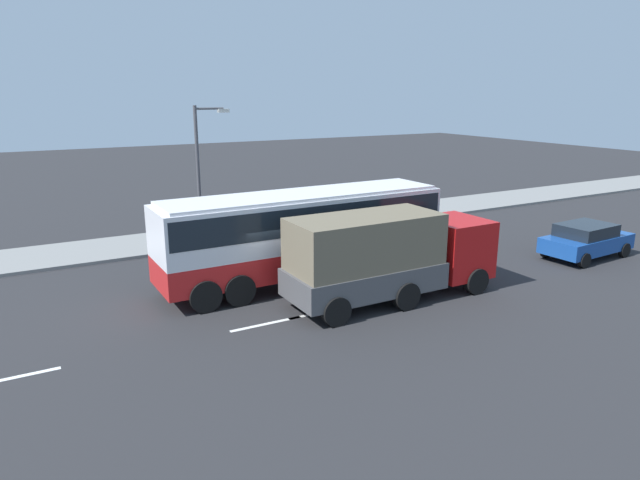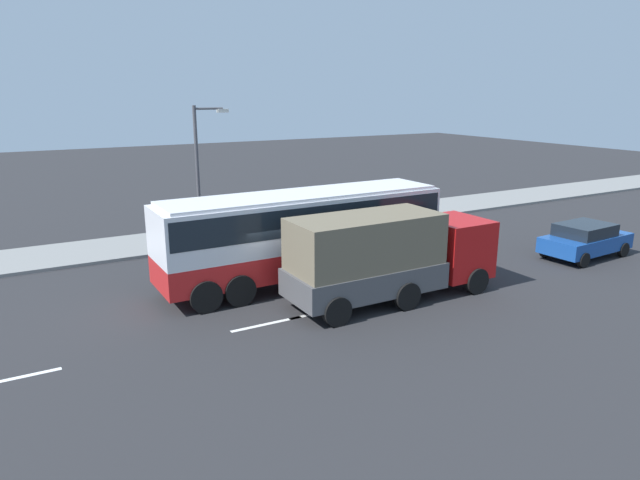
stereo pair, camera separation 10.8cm
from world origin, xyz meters
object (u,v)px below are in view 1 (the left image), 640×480
coach_bus (304,227)px  pedestrian_near_curb (341,206)px  pedestrian_at_crossing (186,218)px  cargo_truck (388,254)px  car_blue_saloon (586,240)px  street_lamp (202,166)px

coach_bus → pedestrian_near_curb: 9.45m
pedestrian_at_crossing → cargo_truck: bearing=3.1°
pedestrian_near_curb → car_blue_saloon: bearing=164.0°
pedestrian_near_curb → street_lamp: bearing=48.9°
pedestrian_near_curb → pedestrian_at_crossing: bearing=34.7°
car_blue_saloon → pedestrian_near_curb: size_ratio=2.71×
street_lamp → pedestrian_near_curb: bearing=5.5°
coach_bus → cargo_truck: bearing=-63.9°
pedestrian_at_crossing → street_lamp: bearing=-5.7°
cargo_truck → coach_bus: bearing=116.6°
coach_bus → street_lamp: 6.89m
pedestrian_near_curb → street_lamp: 8.34m
cargo_truck → street_lamp: 10.45m
car_blue_saloon → street_lamp: bearing=142.2°
car_blue_saloon → pedestrian_at_crossing: pedestrian_at_crossing is taller
coach_bus → car_blue_saloon: 12.71m
car_blue_saloon → street_lamp: size_ratio=0.68×
coach_bus → car_blue_saloon: coach_bus is taller
pedestrian_at_crossing → street_lamp: (0.32, -2.00, 2.76)m
street_lamp → pedestrian_at_crossing: bearing=99.1°
pedestrian_near_curb → pedestrian_at_crossing: pedestrian_near_curb is taller
pedestrian_near_curb → street_lamp: (-7.84, -0.76, 2.74)m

